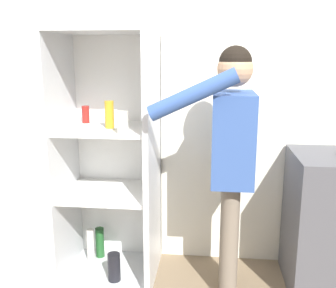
% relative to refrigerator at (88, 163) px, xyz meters
% --- Properties ---
extents(wall_back, '(7.00, 0.06, 2.55)m').
position_rel_refrigerator_xyz_m(wall_back, '(0.34, 0.43, 0.44)').
color(wall_back, silver).
rests_on(wall_back, ground_plane).
extents(refrigerator, '(0.85, 1.20, 1.68)m').
position_rel_refrigerator_xyz_m(refrigerator, '(0.00, 0.00, 0.00)').
color(refrigerator, silver).
rests_on(refrigerator, ground_plane).
extents(person, '(0.60, 0.58, 1.57)m').
position_rel_refrigerator_xyz_m(person, '(0.91, -0.03, 0.16)').
color(person, '#726656').
rests_on(person, ground_plane).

